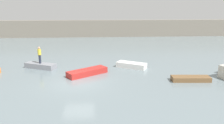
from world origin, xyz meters
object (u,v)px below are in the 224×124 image
Objects in this scene: rowboat_white at (131,65)px; rowboat_brown at (191,79)px; rowboat_grey at (40,66)px; rowboat_red at (87,72)px; person_yellow_shirt at (39,54)px.

rowboat_white reaches higher than rowboat_brown.
rowboat_brown is at bearing 5.41° from rowboat_grey.
rowboat_red is 2.26× the size of person_yellow_shirt.
rowboat_grey is 13.86m from rowboat_brown.
person_yellow_shirt reaches higher than rowboat_brown.
rowboat_grey is at bearing 118.05° from rowboat_red.
rowboat_brown is (4.23, -4.21, -0.07)m from rowboat_white.
rowboat_red is 1.28× the size of rowboat_white.
rowboat_white is 0.93× the size of rowboat_brown.
rowboat_brown is at bearing -49.09° from rowboat_red.
rowboat_brown is at bearing -19.26° from person_yellow_shirt.
rowboat_red is 5.33m from person_yellow_shirt.
rowboat_red is 1.19× the size of rowboat_brown.
person_yellow_shirt reaches higher than rowboat_grey.
rowboat_brown is 1.90× the size of person_yellow_shirt.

